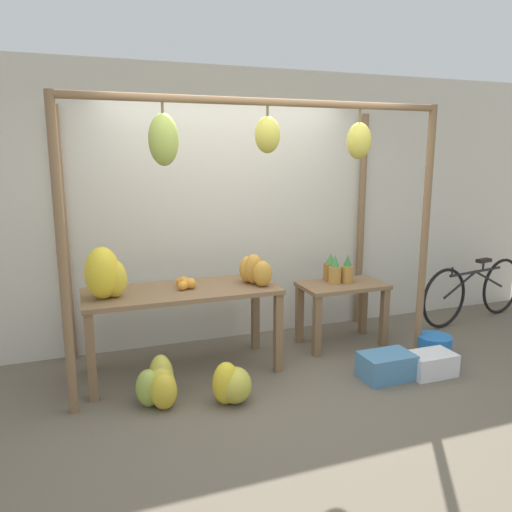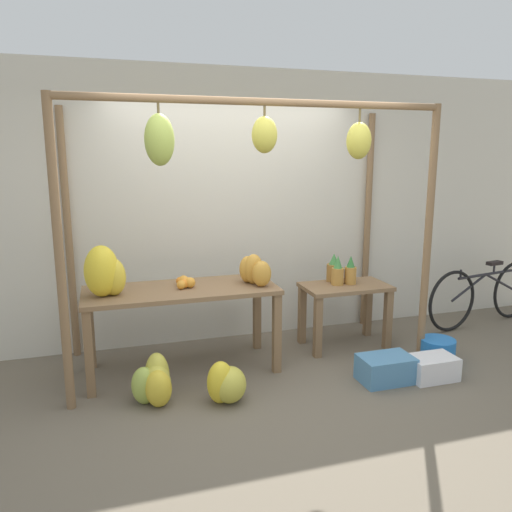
{
  "view_description": "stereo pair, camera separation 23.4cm",
  "coord_description": "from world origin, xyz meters",
  "px_view_note": "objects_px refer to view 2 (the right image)",
  "views": [
    {
      "loc": [
        -1.48,
        -3.63,
        1.95
      ],
      "look_at": [
        0.07,
        0.6,
        1.03
      ],
      "focal_mm": 35.0,
      "sensor_mm": 36.0,
      "label": 1
    },
    {
      "loc": [
        -1.26,
        -3.7,
        1.95
      ],
      "look_at": [
        0.07,
        0.6,
        1.03
      ],
      "focal_mm": 35.0,
      "sensor_mm": 36.0,
      "label": 2
    }
  ],
  "objects_px": {
    "banana_pile_on_table": "(105,273)",
    "fruit_crate_white": "(386,369)",
    "pineapple_cluster": "(339,271)",
    "parked_bicycle": "(484,294)",
    "banana_pile_ground_left": "(155,383)",
    "fruit_crate_purple": "(432,368)",
    "banana_pile_ground_right": "(226,384)",
    "orange_pile": "(185,282)",
    "blue_bucket": "(437,350)",
    "papaya_pile": "(254,270)"
  },
  "relations": [
    {
      "from": "banana_pile_on_table",
      "to": "fruit_crate_white",
      "type": "height_order",
      "value": "banana_pile_on_table"
    },
    {
      "from": "pineapple_cluster",
      "to": "parked_bicycle",
      "type": "relative_size",
      "value": 0.17
    },
    {
      "from": "banana_pile_ground_left",
      "to": "fruit_crate_purple",
      "type": "xyz_separation_m",
      "value": [
        2.38,
        -0.29,
        -0.06
      ]
    },
    {
      "from": "fruit_crate_white",
      "to": "banana_pile_ground_right",
      "type": "bearing_deg",
      "value": 178.11
    },
    {
      "from": "parked_bicycle",
      "to": "fruit_crate_white",
      "type": "bearing_deg",
      "value": -152.24
    },
    {
      "from": "banana_pile_ground_left",
      "to": "pineapple_cluster",
      "type": "bearing_deg",
      "value": 20.61
    },
    {
      "from": "orange_pile",
      "to": "banana_pile_ground_left",
      "type": "xyz_separation_m",
      "value": [
        -0.35,
        -0.58,
        -0.65
      ]
    },
    {
      "from": "pineapple_cluster",
      "to": "blue_bucket",
      "type": "height_order",
      "value": "pineapple_cluster"
    },
    {
      "from": "banana_pile_on_table",
      "to": "papaya_pile",
      "type": "relative_size",
      "value": 1.17
    },
    {
      "from": "pineapple_cluster",
      "to": "papaya_pile",
      "type": "bearing_deg",
      "value": -166.48
    },
    {
      "from": "banana_pile_on_table",
      "to": "parked_bicycle",
      "type": "height_order",
      "value": "banana_pile_on_table"
    },
    {
      "from": "banana_pile_on_table",
      "to": "papaya_pile",
      "type": "bearing_deg",
      "value": 0.7
    },
    {
      "from": "papaya_pile",
      "to": "fruit_crate_purple",
      "type": "bearing_deg",
      "value": -29.45
    },
    {
      "from": "papaya_pile",
      "to": "fruit_crate_purple",
      "type": "height_order",
      "value": "papaya_pile"
    },
    {
      "from": "banana_pile_ground_right",
      "to": "papaya_pile",
      "type": "bearing_deg",
      "value": 56.61
    },
    {
      "from": "fruit_crate_purple",
      "to": "banana_pile_on_table",
      "type": "bearing_deg",
      "value": 164.07
    },
    {
      "from": "orange_pile",
      "to": "blue_bucket",
      "type": "bearing_deg",
      "value": -13.61
    },
    {
      "from": "banana_pile_ground_left",
      "to": "blue_bucket",
      "type": "distance_m",
      "value": 2.66
    },
    {
      "from": "banana_pile_on_table",
      "to": "banana_pile_ground_right",
      "type": "distance_m",
      "value": 1.36
    },
    {
      "from": "fruit_crate_purple",
      "to": "pineapple_cluster",
      "type": "bearing_deg",
      "value": 111.93
    },
    {
      "from": "orange_pile",
      "to": "fruit_crate_purple",
      "type": "relative_size",
      "value": 0.56
    },
    {
      "from": "orange_pile",
      "to": "banana_pile_ground_left",
      "type": "bearing_deg",
      "value": -121.01
    },
    {
      "from": "papaya_pile",
      "to": "parked_bicycle",
      "type": "bearing_deg",
      "value": 5.57
    },
    {
      "from": "fruit_crate_white",
      "to": "parked_bicycle",
      "type": "xyz_separation_m",
      "value": [
        1.89,
        0.99,
        0.25
      ]
    },
    {
      "from": "pineapple_cluster",
      "to": "orange_pile",
      "type": "bearing_deg",
      "value": -174.51
    },
    {
      "from": "banana_pile_ground_left",
      "to": "blue_bucket",
      "type": "relative_size",
      "value": 1.27
    },
    {
      "from": "parked_bicycle",
      "to": "papaya_pile",
      "type": "relative_size",
      "value": 4.59
    },
    {
      "from": "banana_pile_ground_left",
      "to": "papaya_pile",
      "type": "distance_m",
      "value": 1.33
    },
    {
      "from": "banana_pile_ground_left",
      "to": "papaya_pile",
      "type": "xyz_separation_m",
      "value": [
        0.98,
        0.5,
        0.74
      ]
    },
    {
      "from": "orange_pile",
      "to": "pineapple_cluster",
      "type": "xyz_separation_m",
      "value": [
        1.61,
        0.16,
        -0.04
      ]
    },
    {
      "from": "fruit_crate_white",
      "to": "orange_pile",
      "type": "bearing_deg",
      "value": 153.73
    },
    {
      "from": "papaya_pile",
      "to": "fruit_crate_purple",
      "type": "relative_size",
      "value": 0.9
    },
    {
      "from": "fruit_crate_purple",
      "to": "banana_pile_ground_left",
      "type": "bearing_deg",
      "value": 173.14
    },
    {
      "from": "banana_pile_on_table",
      "to": "banana_pile_ground_left",
      "type": "distance_m",
      "value": 1.0
    },
    {
      "from": "fruit_crate_white",
      "to": "blue_bucket",
      "type": "xyz_separation_m",
      "value": [
        0.7,
        0.23,
        -0.0
      ]
    },
    {
      "from": "banana_pile_on_table",
      "to": "fruit_crate_white",
      "type": "relative_size",
      "value": 0.95
    },
    {
      "from": "banana_pile_on_table",
      "to": "parked_bicycle",
      "type": "bearing_deg",
      "value": 4.05
    },
    {
      "from": "banana_pile_ground_right",
      "to": "fruit_crate_purple",
      "type": "relative_size",
      "value": 0.99
    },
    {
      "from": "banana_pile_ground_right",
      "to": "blue_bucket",
      "type": "distance_m",
      "value": 2.13
    },
    {
      "from": "banana_pile_on_table",
      "to": "papaya_pile",
      "type": "xyz_separation_m",
      "value": [
        1.31,
        0.02,
        -0.07
      ]
    },
    {
      "from": "parked_bicycle",
      "to": "papaya_pile",
      "type": "bearing_deg",
      "value": -174.43
    },
    {
      "from": "fruit_crate_white",
      "to": "pineapple_cluster",
      "type": "bearing_deg",
      "value": 89.78
    },
    {
      "from": "fruit_crate_white",
      "to": "banana_pile_on_table",
      "type": "bearing_deg",
      "value": 163.06
    },
    {
      "from": "banana_pile_ground_right",
      "to": "papaya_pile",
      "type": "xyz_separation_m",
      "value": [
        0.44,
        0.67,
        0.75
      ]
    },
    {
      "from": "banana_pile_on_table",
      "to": "banana_pile_ground_right",
      "type": "relative_size",
      "value": 1.07
    },
    {
      "from": "pineapple_cluster",
      "to": "parked_bicycle",
      "type": "xyz_separation_m",
      "value": [
        1.88,
        0.04,
        -0.41
      ]
    },
    {
      "from": "banana_pile_ground_left",
      "to": "fruit_crate_white",
      "type": "height_order",
      "value": "banana_pile_ground_left"
    },
    {
      "from": "pineapple_cluster",
      "to": "banana_pile_ground_right",
      "type": "xyz_separation_m",
      "value": [
        -1.42,
        -0.9,
        -0.62
      ]
    },
    {
      "from": "blue_bucket",
      "to": "fruit_crate_purple",
      "type": "xyz_separation_m",
      "value": [
        -0.29,
        -0.31,
        -0.01
      ]
    },
    {
      "from": "parked_bicycle",
      "to": "fruit_crate_purple",
      "type": "distance_m",
      "value": 1.83
    }
  ]
}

